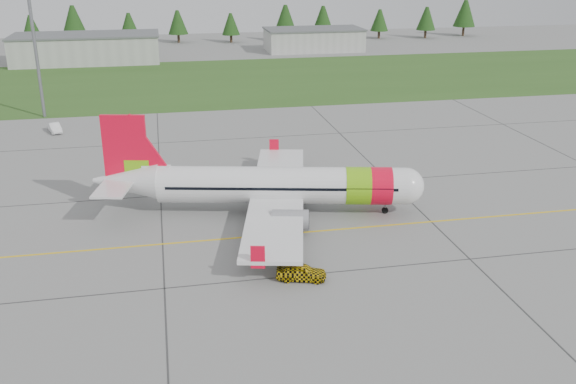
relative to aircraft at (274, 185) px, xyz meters
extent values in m
plane|color=gray|center=(4.16, -13.26, -2.79)|extent=(320.00, 320.00, 0.00)
cylinder|color=silver|center=(0.76, -0.17, 0.04)|extent=(23.96, 8.68, 3.56)
sphere|color=silver|center=(12.35, -2.77, 0.04)|extent=(3.56, 3.56, 3.56)
cone|color=silver|center=(-13.96, 3.13, 0.36)|extent=(7.02, 4.88, 3.56)
cube|color=black|center=(12.61, -2.83, 0.36)|extent=(1.95, 2.64, 0.51)
cylinder|color=#75C10E|center=(7.89, -1.77, 0.04)|extent=(3.12, 4.08, 3.64)
cylinder|color=red|center=(10.03, -2.25, 0.04)|extent=(2.76, 4.00, 3.64)
cube|color=silver|center=(0.31, -0.07, -0.97)|extent=(11.30, 29.63, 0.33)
cube|color=red|center=(2.60, 14.31, -0.46)|extent=(1.11, 0.40, 1.83)
cube|color=red|center=(-3.76, -14.05, -0.46)|extent=(1.11, 0.40, 1.83)
cylinder|color=gray|center=(2.75, 4.54, -1.47)|extent=(3.63, 2.59, 1.92)
cylinder|color=gray|center=(0.55, -5.27, -1.47)|extent=(3.63, 2.59, 1.92)
cube|color=red|center=(-13.78, 3.09, 3.42)|extent=(4.17, 1.24, 6.95)
cube|color=#75C10E|center=(-12.80, 2.87, 1.41)|extent=(2.40, 0.89, 2.19)
cube|color=silver|center=(-14.40, 3.23, 0.59)|extent=(5.15, 10.89, 0.20)
cylinder|color=slate|center=(10.56, -2.37, -2.15)|extent=(0.16, 0.16, 1.28)
cylinder|color=black|center=(10.56, -2.37, -2.48)|extent=(0.66, 0.39, 0.62)
cylinder|color=slate|center=(-0.02, 2.63, -1.93)|extent=(0.20, 0.20, 1.74)
cylinder|color=black|center=(-0.38, 2.71, -2.32)|extent=(1.02, 0.61, 0.95)
cylinder|color=slate|center=(-1.14, -2.37, -1.93)|extent=(0.20, 0.20, 1.74)
cylinder|color=black|center=(-1.50, -2.29, -2.32)|extent=(1.02, 0.61, 0.95)
imported|color=yellow|center=(-0.36, -13.93, -0.85)|extent=(1.71, 1.87, 3.88)
imported|color=white|center=(-25.06, 35.20, -0.81)|extent=(1.72, 1.67, 3.97)
cube|color=#30561E|center=(4.16, 68.74, -2.78)|extent=(320.00, 50.00, 0.03)
cube|color=gold|center=(4.16, -5.26, -2.78)|extent=(120.00, 0.25, 0.02)
cube|color=#A8A8A3|center=(-25.84, 96.74, 0.21)|extent=(32.00, 14.00, 6.00)
cube|color=#A8A8A3|center=(29.16, 104.74, -0.19)|extent=(24.00, 12.00, 5.20)
cylinder|color=slate|center=(-27.84, 44.74, 7.21)|extent=(0.50, 0.50, 20.00)
camera|label=1|loc=(-10.11, -57.17, 21.23)|focal=40.00mm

